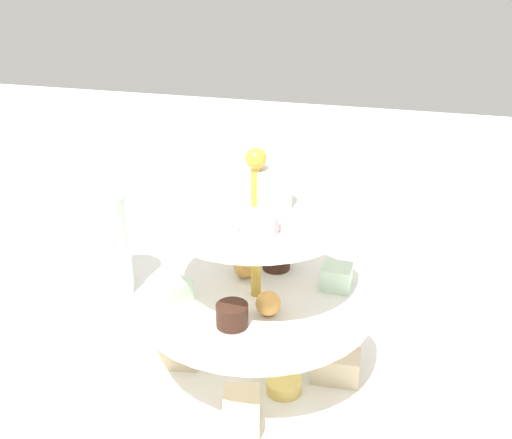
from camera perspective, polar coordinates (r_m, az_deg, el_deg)
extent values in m
plane|color=white|center=(0.70, 0.00, -13.92)|extent=(2.40, 2.40, 0.00)
cylinder|color=white|center=(0.70, 0.00, -13.59)|extent=(0.29, 0.29, 0.01)
cylinder|color=white|center=(0.65, 0.00, -7.11)|extent=(0.24, 0.24, 0.01)
cylinder|color=white|center=(0.60, 0.00, 0.40)|extent=(0.19, 0.19, 0.01)
cylinder|color=gold|center=(0.63, 0.00, -5.11)|extent=(0.01, 0.01, 0.25)
sphere|color=gold|center=(0.58, 0.00, 5.50)|extent=(0.02, 0.02, 0.02)
cube|color=beige|center=(0.62, -1.31, -16.82)|extent=(0.04, 0.05, 0.03)
cube|color=beige|center=(0.68, 7.19, -12.86)|extent=(0.05, 0.04, 0.03)
cube|color=beige|center=(0.76, 1.05, -8.53)|extent=(0.04, 0.05, 0.03)
cube|color=beige|center=(0.70, -6.93, -11.53)|extent=(0.05, 0.04, 0.03)
cylinder|color=#E5C660|center=(0.66, 2.51, -14.60)|extent=(0.04, 0.04, 0.01)
cylinder|color=#381E14|center=(0.69, 1.83, -3.57)|extent=(0.03, 0.03, 0.02)
cylinder|color=#381E14|center=(0.59, -2.15, -8.56)|extent=(0.03, 0.03, 0.02)
cube|color=silver|center=(0.66, 7.21, -5.12)|extent=(0.03, 0.03, 0.02)
cube|color=silver|center=(0.63, -7.52, -6.42)|extent=(0.04, 0.04, 0.02)
sphere|color=gold|center=(0.67, -0.99, -4.25)|extent=(0.02, 0.02, 0.02)
sphere|color=gold|center=(0.61, 1.10, -7.51)|extent=(0.02, 0.02, 0.02)
cylinder|color=#F2B7C1|center=(0.65, -0.24, 3.36)|extent=(0.03, 0.03, 0.02)
cylinder|color=#F2B7C1|center=(0.55, 0.28, -0.40)|extent=(0.03, 0.03, 0.02)
cylinder|color=white|center=(0.60, 1.52, 2.80)|extent=(0.04, 0.04, 0.04)
cube|color=silver|center=(0.59, -4.64, 0.36)|extent=(0.09, 0.05, 0.00)
cube|color=silver|center=(0.57, 3.33, -0.54)|extent=(0.08, 0.06, 0.00)
cylinder|color=silver|center=(0.84, -13.48, -2.19)|extent=(0.07, 0.07, 0.14)
cube|color=silver|center=(0.94, 10.48, -3.57)|extent=(0.17, 0.07, 0.00)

